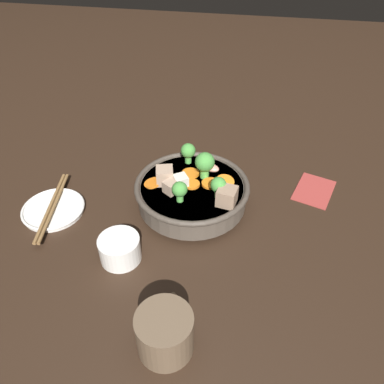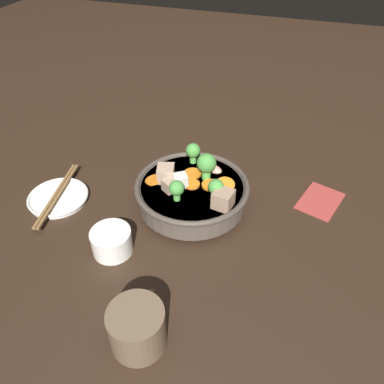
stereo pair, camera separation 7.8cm
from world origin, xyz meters
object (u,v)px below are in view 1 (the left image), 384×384
Objects in this scene: side_saucer at (53,209)px; dark_mug at (165,332)px; stirfry_bowl at (192,191)px; tea_cup at (120,249)px; chopsticks_pair at (52,206)px.

side_saucer is 1.23× the size of dark_mug.
stirfry_bowl is 3.15× the size of tea_cup.
dark_mug is at bearing -128.58° from chopsticks_pair.
chopsticks_pair is (0.00, 0.00, 0.01)m from side_saucer.
tea_cup is at bearing 39.30° from dark_mug.
side_saucer is (-0.08, 0.28, -0.03)m from stirfry_bowl.
dark_mug is (-0.15, -0.12, 0.01)m from tea_cup.
stirfry_bowl is 0.32m from dark_mug.
chopsticks_pair is at bearing 51.42° from dark_mug.
side_saucer is 0.01m from chopsticks_pair.
chopsticks_pair is (0.09, 0.18, -0.01)m from tea_cup.
chopsticks_pair is at bearing 62.93° from tea_cup.
tea_cup is (-0.09, -0.18, 0.02)m from side_saucer.
tea_cup reaches higher than side_saucer.
stirfry_bowl reaches higher than side_saucer.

